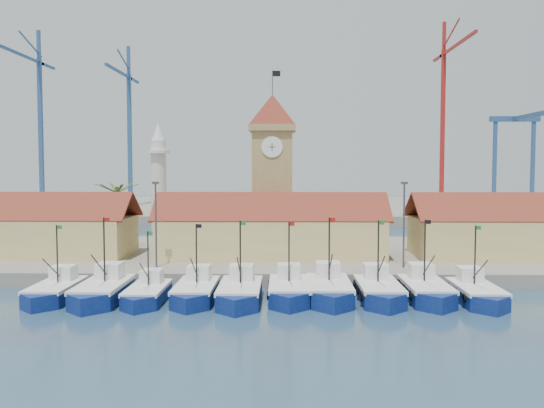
{
  "coord_description": "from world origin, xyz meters",
  "views": [
    {
      "loc": [
        1.52,
        -51.13,
        12.16
      ],
      "look_at": [
        0.1,
        18.0,
        7.81
      ],
      "focal_mm": 40.0,
      "sensor_mm": 36.0,
      "label": 1
    }
  ],
  "objects_px": {
    "minaret": "(159,185)",
    "clock_tower": "(272,168)",
    "boat_5": "(289,292)",
    "boat_0": "(54,293)"
  },
  "relations": [
    {
      "from": "boat_5",
      "to": "clock_tower",
      "type": "xyz_separation_m",
      "value": [
        -1.95,
        22.98,
        11.19
      ]
    },
    {
      "from": "clock_tower",
      "to": "minaret",
      "type": "height_order",
      "value": "clock_tower"
    },
    {
      "from": "boat_5",
      "to": "minaret",
      "type": "bearing_deg",
      "value": 124.15
    },
    {
      "from": "boat_0",
      "to": "boat_5",
      "type": "height_order",
      "value": "boat_5"
    },
    {
      "from": "boat_5",
      "to": "minaret",
      "type": "distance_m",
      "value": 31.49
    },
    {
      "from": "minaret",
      "to": "clock_tower",
      "type": "bearing_deg",
      "value": -7.61
    },
    {
      "from": "boat_0",
      "to": "minaret",
      "type": "xyz_separation_m",
      "value": [
        4.24,
        25.54,
        8.99
      ]
    },
    {
      "from": "clock_tower",
      "to": "minaret",
      "type": "relative_size",
      "value": 1.39
    },
    {
      "from": "boat_5",
      "to": "clock_tower",
      "type": "bearing_deg",
      "value": 94.84
    },
    {
      "from": "boat_5",
      "to": "boat_0",
      "type": "bearing_deg",
      "value": -178.5
    }
  ]
}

